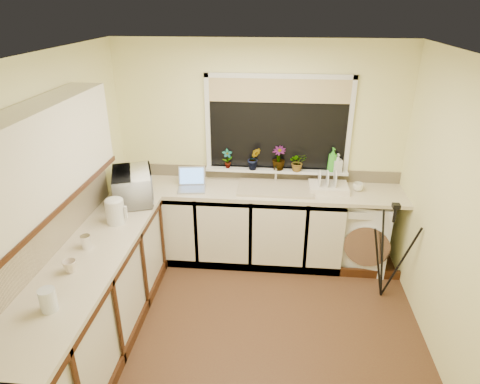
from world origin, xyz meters
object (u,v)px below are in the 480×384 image
plant_b (254,159)px  cup_left (70,266)px  dish_rack (328,187)px  plant_a (227,159)px  laptop (192,183)px  plant_d (298,162)px  plant_c (279,158)px  washing_machine (362,231)px  tripod (388,252)px  glass_jug (48,300)px  cup_back (358,187)px  steel_jar (86,242)px  microwave (133,186)px  soap_bottle_green (332,160)px  soap_bottle_clear (338,163)px  kettle (115,212)px

plant_b → cup_left: size_ratio=2.47×
dish_rack → plant_a: bearing=170.5°
laptop → cup_left: bearing=-118.1°
plant_a → plant_d: plant_a is taller
plant_c → cup_left: 2.47m
plant_c → cup_left: plant_c is taller
washing_machine → tripod: (0.14, -0.60, 0.12)m
dish_rack → glass_jug: glass_jug is taller
washing_machine → dish_rack: 0.67m
washing_machine → plant_a: 1.74m
tripod → plant_a: (-1.69, 0.79, 0.63)m
tripod → cup_back: tripod is taller
plant_d → tripod: bearing=-40.8°
steel_jar → microwave: microwave is taller
dish_rack → plant_d: plant_d is taller
laptop → plant_a: (0.37, 0.26, 0.20)m
washing_machine → cup_left: size_ratio=7.84×
plant_d → soap_bottle_green: bearing=4.7°
soap_bottle_clear → plant_c: bearing=179.6°
kettle → tripod: kettle is taller
plant_d → cup_left: bearing=-133.3°
dish_rack → cup_left: bearing=-141.5°
microwave → plant_c: (1.48, 0.63, 0.13)m
tripod → soap_bottle_green: soap_bottle_green is taller
laptop → glass_jug: 2.14m
kettle → soap_bottle_green: soap_bottle_green is taller
dish_rack → cup_left: 2.72m
plant_a → cup_left: (-0.98, -1.90, -0.21)m
plant_b → soap_bottle_clear: (0.93, 0.02, -0.03)m
cup_left → soap_bottle_green: bearing=41.6°
glass_jug → soap_bottle_green: size_ratio=0.60×
dish_rack → plant_b: plant_b is taller
soap_bottle_clear → plant_b: bearing=-178.7°
soap_bottle_green → kettle: bearing=-151.7°
kettle → plant_b: (1.22, 1.09, 0.17)m
washing_machine → plant_d: 1.08m
kettle → microwave: size_ratio=0.40×
tripod → cup_left: tripod is taller
plant_b → plant_a: bearing=176.4°
dish_rack → plant_b: 0.88m
washing_machine → plant_a: (-1.56, 0.19, 0.75)m
laptop → plant_b: plant_b is taller
dish_rack → plant_c: 0.64m
kettle → microwave: microwave is taller
laptop → steel_jar: size_ratio=2.90×
plant_c → plant_b: bearing=-174.5°
kettle → plant_c: bearing=36.8°
dish_rack → plant_c: bearing=160.9°
soap_bottle_clear → cup_back: 0.35m
tripod → cup_left: bearing=-135.5°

